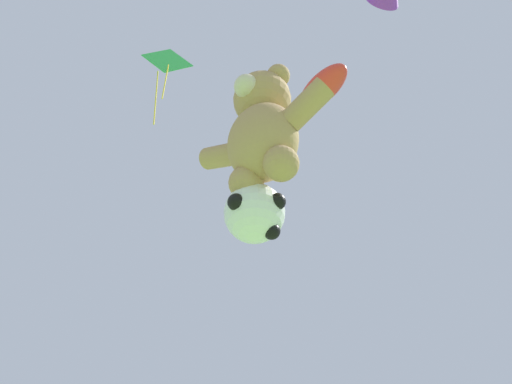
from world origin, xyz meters
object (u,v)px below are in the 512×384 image
teddy_bear_kite (262,128)px  fish_kite_crimson (307,104)px  soccer_ball_kite (255,213)px  diamond_kite (166,64)px

teddy_bear_kite → fish_kite_crimson: fish_kite_crimson is taller
soccer_ball_kite → diamond_kite: size_ratio=0.32×
diamond_kite → fish_kite_crimson: bearing=24.0°
soccer_ball_kite → teddy_bear_kite: bearing=-37.3°
soccer_ball_kite → fish_kite_crimson: bearing=79.8°
teddy_bear_kite → soccer_ball_kite: bearing=142.7°
teddy_bear_kite → soccer_ball_kite: teddy_bear_kite is taller
soccer_ball_kite → diamond_kite: (-2.93, -0.02, 6.53)m
fish_kite_crimson → diamond_kite: (-3.18, -1.42, 2.78)m
teddy_bear_kite → soccer_ball_kite: 1.43m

